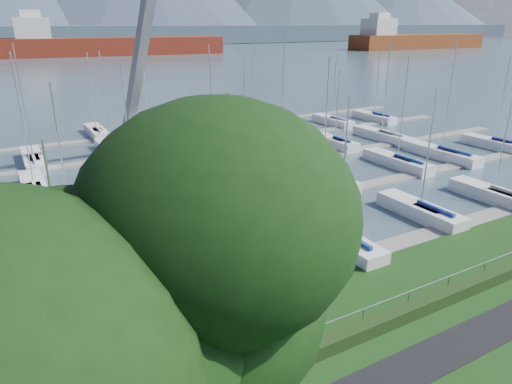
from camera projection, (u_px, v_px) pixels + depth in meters
path at (426, 361)px, 19.81m from camera, size 160.00×2.00×0.04m
water at (18, 52)px, 234.28m from camera, size 800.00×540.00×0.20m
hedge at (384, 322)px, 21.81m from camera, size 80.00×0.70×0.70m
fence at (380, 303)px, 21.84m from camera, size 80.00×0.04×0.04m
foothill at (9, 36)px, 289.09m from camera, size 900.00×80.00×12.00m
docks at (184, 179)px, 43.52m from camera, size 90.00×41.60×0.25m
tree at (99, 376)px, 6.61m from camera, size 8.15×8.44×13.20m
crane at (145, 118)px, 43.38m from camera, size 5.57×13.22×22.35m
cargo_ship_mid at (107, 47)px, 209.64m from camera, size 99.33×28.44×21.50m
cargo_ship_east at (413, 42)px, 262.60m from camera, size 87.69×22.29×21.50m
sailboat_fleet at (143, 119)px, 42.93m from camera, size 75.40×49.26×13.57m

